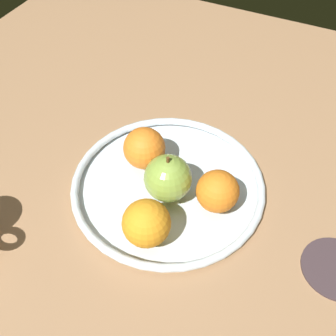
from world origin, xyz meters
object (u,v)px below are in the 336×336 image
fruit_bowl (168,185)px  orange_center (146,223)px  orange_back_right (144,148)px  apple (168,178)px  orange_back_left (218,191)px

fruit_bowl → orange_center: size_ratio=4.55×
orange_back_right → orange_center: same height
apple → orange_center: size_ratio=1.19×
orange_back_left → orange_back_right: 13.19cm
orange_back_right → orange_center: size_ratio=1.00×
apple → orange_back_left: bearing=9.1°
orange_back_right → apple: bearing=-34.1°
fruit_bowl → orange_back_left: bearing=-6.5°
apple → fruit_bowl: bearing=115.2°
apple → orange_back_left: size_ratio=1.26×
orange_back_right → orange_back_left: bearing=-12.3°
orange_back_left → orange_center: 11.02cm
orange_back_left → orange_center: bearing=-125.2°
fruit_bowl → orange_back_left: (8.02, -0.92, 3.91)cm
orange_center → fruit_bowl: bearing=99.6°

